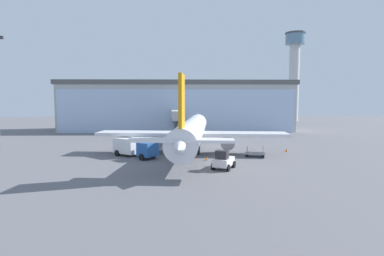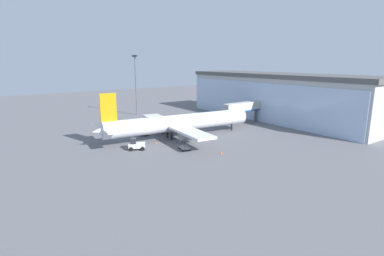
{
  "view_description": "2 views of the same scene",
  "coord_description": "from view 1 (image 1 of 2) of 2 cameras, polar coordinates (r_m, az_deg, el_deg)",
  "views": [
    {
      "loc": [
        -1.76,
        -42.72,
        8.02
      ],
      "look_at": [
        1.65,
        6.12,
        3.67
      ],
      "focal_mm": 28.0,
      "sensor_mm": 36.0,
      "label": 1
    },
    {
      "loc": [
        56.15,
        -33.48,
        16.96
      ],
      "look_at": [
        4.06,
        6.13,
        2.41
      ],
      "focal_mm": 28.0,
      "sensor_mm": 36.0,
      "label": 2
    }
  ],
  "objects": [
    {
      "name": "safety_cone_wingtip",
      "position": [
        50.25,
        17.55,
        -4.03
      ],
      "size": [
        0.36,
        0.36,
        0.55
      ],
      "primitive_type": "cone",
      "color": "orange",
      "rests_on": "ground"
    },
    {
      "name": "airplane",
      "position": [
        47.08,
        0.01,
        -0.59
      ],
      "size": [
        29.3,
        38.54,
        10.89
      ],
      "rotation": [
        0.0,
        0.0,
        1.43
      ],
      "color": "silver",
      "rests_on": "ground"
    },
    {
      "name": "ground",
      "position": [
        43.5,
        -1.61,
        -5.55
      ],
      "size": [
        240.0,
        240.0,
        0.0
      ],
      "primitive_type": "plane",
      "color": "slate"
    },
    {
      "name": "terminal_building",
      "position": [
        84.22,
        -2.81,
        4.23
      ],
      "size": [
        63.58,
        19.08,
        13.56
      ],
      "rotation": [
        0.0,
        0.0,
        -0.05
      ],
      "color": "#ADADAD",
      "rests_on": "ground"
    },
    {
      "name": "catering_truck",
      "position": [
        44.2,
        -11.06,
        -3.55
      ],
      "size": [
        6.94,
        6.47,
        2.65
      ],
      "rotation": [
        0.0,
        0.0,
        5.56
      ],
      "color": "#2659A5",
      "rests_on": "ground"
    },
    {
      "name": "control_tower",
      "position": [
        130.73,
        18.91,
        10.84
      ],
      "size": [
        7.96,
        7.96,
        35.64
      ],
      "color": "beige",
      "rests_on": "ground"
    },
    {
      "name": "pushback_tug",
      "position": [
        36.03,
        5.99,
        -6.23
      ],
      "size": [
        3.35,
        3.7,
        2.3
      ],
      "rotation": [
        0.0,
        0.0,
        1.07
      ],
      "color": "silver",
      "rests_on": "ground"
    },
    {
      "name": "safety_cone_nose",
      "position": [
        41.13,
        2.84,
        -5.79
      ],
      "size": [
        0.36,
        0.36,
        0.55
      ],
      "primitive_type": "cone",
      "color": "orange",
      "rests_on": "ground"
    },
    {
      "name": "baggage_cart",
      "position": [
        44.5,
        11.91,
        -4.76
      ],
      "size": [
        3.14,
        2.34,
        1.5
      ],
      "rotation": [
        0.0,
        0.0,
        5.99
      ],
      "color": "gray",
      "rests_on": "ground"
    },
    {
      "name": "jet_bridge",
      "position": [
        70.55,
        -3.01,
        2.26
      ],
      "size": [
        2.33,
        13.84,
        5.94
      ],
      "rotation": [
        0.0,
        0.0,
        1.58
      ],
      "color": "beige",
      "rests_on": "ground"
    }
  ]
}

